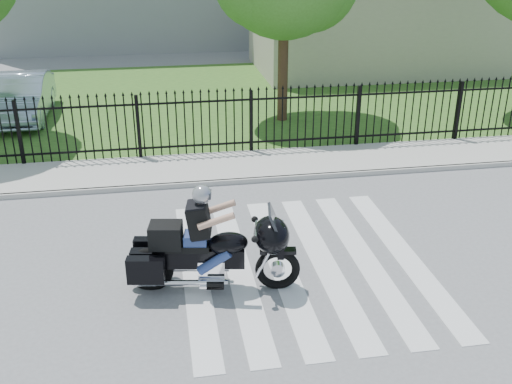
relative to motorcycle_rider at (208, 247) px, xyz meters
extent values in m
plane|color=slate|center=(1.80, 0.51, -0.81)|extent=(120.00, 120.00, 0.00)
cube|color=#ADAAA3|center=(1.80, 5.51, -0.75)|extent=(40.00, 2.00, 0.12)
cube|color=#ADAAA3|center=(1.80, 4.51, -0.75)|extent=(40.00, 0.12, 0.12)
cube|color=#2C561D|center=(1.80, 12.51, -0.80)|extent=(40.00, 12.00, 0.02)
cube|color=black|center=(1.80, 6.51, -0.46)|extent=(26.00, 0.04, 0.05)
cube|color=black|center=(1.80, 6.51, 0.74)|extent=(26.00, 0.04, 0.05)
cylinder|color=#382316|center=(3.30, 9.51, 1.27)|extent=(0.32, 0.32, 4.16)
cube|color=#B6AD97|center=(8.80, 16.51, 0.94)|extent=(10.00, 6.00, 3.50)
torus|color=black|center=(1.17, -0.19, -0.44)|extent=(0.79, 0.27, 0.78)
torus|color=black|center=(-0.99, 0.16, -0.44)|extent=(0.84, 0.30, 0.82)
cube|color=black|center=(-0.10, 0.02, -0.19)|extent=(1.49, 0.50, 0.34)
ellipsoid|color=black|center=(0.34, -0.06, 0.07)|extent=(0.76, 0.56, 0.37)
cube|color=black|center=(-0.33, 0.05, 0.02)|extent=(0.78, 0.47, 0.11)
cube|color=silver|center=(0.06, -0.01, -0.38)|extent=(0.50, 0.41, 0.34)
ellipsoid|color=black|center=(1.06, -0.17, 0.22)|extent=(0.73, 0.90, 0.61)
cube|color=black|center=(-0.68, 0.11, 0.22)|extent=(0.60, 0.51, 0.40)
cube|color=navy|center=(-0.19, 0.03, 0.16)|extent=(0.43, 0.39, 0.20)
sphere|color=#999BA1|center=(-0.06, 0.01, 0.97)|extent=(0.33, 0.33, 0.33)
imported|color=#A3B5CD|center=(-4.95, 11.05, -0.08)|extent=(1.56, 4.33, 1.42)
camera|label=1|loc=(-0.67, -8.85, 4.92)|focal=42.00mm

